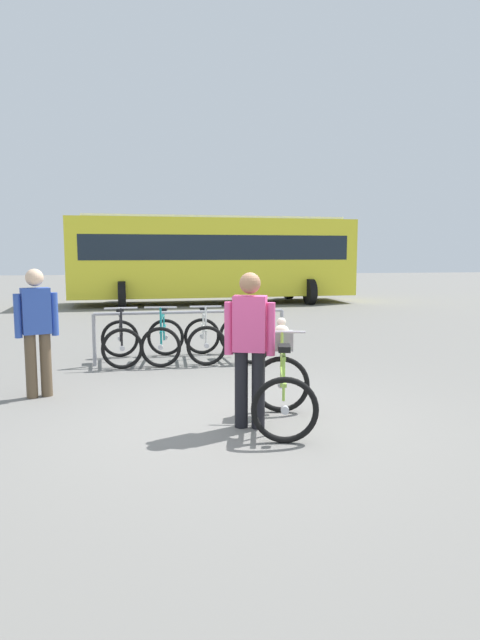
{
  "coord_description": "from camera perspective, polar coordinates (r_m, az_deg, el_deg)",
  "views": [
    {
      "loc": [
        -0.82,
        -5.66,
        1.85
      ],
      "look_at": [
        0.26,
        0.98,
        1.0
      ],
      "focal_mm": 30.38,
      "sensor_mm": 36.0,
      "label": 1
    }
  ],
  "objects": [
    {
      "name": "ground_plane",
      "position": [
        6.01,
        -1.0,
        -10.73
      ],
      "size": [
        80.0,
        80.0,
        0.0
      ],
      "primitive_type": "plane",
      "color": "slate"
    },
    {
      "name": "bike_rack_rail",
      "position": [
        9.09,
        -5.2,
        -0.33
      ],
      "size": [
        3.21,
        0.16,
        0.88
      ],
      "color": "#99999E",
      "rests_on": "ground"
    },
    {
      "name": "racked_bike_black",
      "position": [
        9.26,
        -12.42,
        -2.18
      ],
      "size": [
        0.76,
        1.14,
        0.97
      ],
      "color": "black",
      "rests_on": "ground"
    },
    {
      "name": "racked_bike_teal",
      "position": [
        9.27,
        -8.09,
        -2.08
      ],
      "size": [
        0.77,
        1.15,
        0.97
      ],
      "color": "black",
      "rests_on": "ground"
    },
    {
      "name": "racked_bike_white",
      "position": [
        9.33,
        -3.8,
        -1.96
      ],
      "size": [
        0.68,
        1.1,
        0.97
      ],
      "color": "black",
      "rests_on": "ground"
    },
    {
      "name": "racked_bike_lime",
      "position": [
        9.44,
        0.42,
        -1.84
      ],
      "size": [
        0.77,
        1.16,
        0.97
      ],
      "color": "black",
      "rests_on": "ground"
    },
    {
      "name": "featured_bicycle",
      "position": [
        5.89,
        4.5,
        -6.22
      ],
      "size": [
        0.86,
        1.25,
        1.09
      ],
      "color": "black",
      "rests_on": "ground"
    },
    {
      "name": "person_with_featured_bike",
      "position": [
        5.63,
        1.04,
        -2.44
      ],
      "size": [
        0.51,
        0.3,
        1.64
      ],
      "color": "black",
      "rests_on": "ground"
    },
    {
      "name": "pedestrian_with_backpack",
      "position": [
        7.32,
        -20.66,
        -0.42
      ],
      "size": [
        0.5,
        0.41,
        1.64
      ],
      "color": "brown",
      "rests_on": "ground"
    },
    {
      "name": "bus_distant",
      "position": [
        19.62,
        -2.85,
        6.85
      ],
      "size": [
        10.12,
        3.76,
        3.08
      ],
      "color": "yellow",
      "rests_on": "ground"
    }
  ]
}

